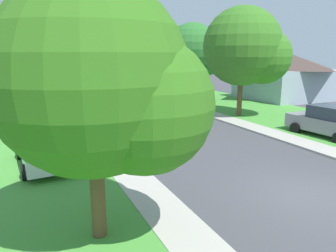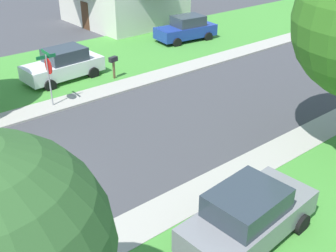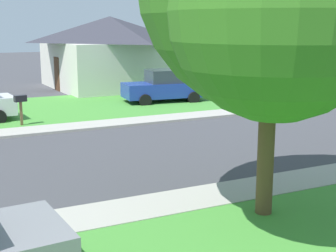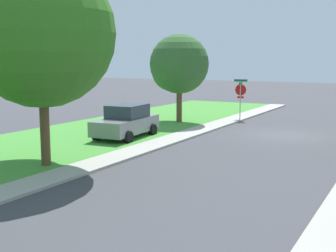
% 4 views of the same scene
% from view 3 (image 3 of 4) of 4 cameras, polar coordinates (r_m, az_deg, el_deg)
% --- Properties ---
extents(sidewalk_east, '(1.40, 56.00, 0.10)m').
position_cam_3_polar(sidewalk_east, '(12.31, 7.75, -7.66)').
color(sidewalk_east, '#ADA89E').
rests_on(sidewalk_east, ground).
extents(sidewalk_west, '(1.40, 56.00, 0.10)m').
position_cam_3_polar(sidewalk_west, '(20.51, -6.92, 0.27)').
color(sidewalk_west, '#ADA89E').
rests_on(sidewalk_west, ground).
extents(lawn_west, '(8.00, 56.00, 0.08)m').
position_cam_3_polar(lawn_west, '(24.93, -10.48, 2.20)').
color(lawn_west, '#479338').
rests_on(lawn_west, ground).
extents(car_blue_driveway_right, '(2.38, 4.47, 1.76)m').
position_cam_3_polar(car_blue_driveway_right, '(26.02, -0.36, 4.65)').
color(car_blue_driveway_right, '#1E389E').
rests_on(car_blue_driveway_right, ground).
extents(house_left_setback, '(9.25, 8.09, 4.60)m').
position_cam_3_polar(house_left_setback, '(32.51, -6.72, 8.68)').
color(house_left_setback, silver).
rests_on(house_left_setback, ground).
extents(mailbox, '(0.33, 0.52, 1.31)m').
position_cam_3_polar(mailbox, '(20.64, -16.82, 2.63)').
color(mailbox, brown).
rests_on(mailbox, ground).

